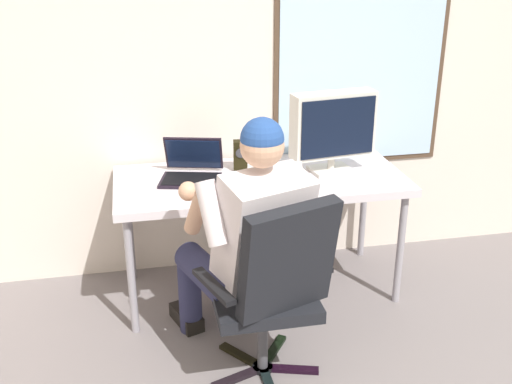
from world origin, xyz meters
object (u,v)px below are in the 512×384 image
Objects in this scene: desk at (260,186)px; person_seated at (248,237)px; office_chair at (275,283)px; crt_monitor at (333,126)px; laptop at (192,168)px; desk_speaker at (240,155)px; wine_glass at (263,173)px.

person_seated is (-0.18, -0.58, -0.01)m from desk.
crt_monitor is (0.52, 0.83, 0.44)m from office_chair.
person_seated is 0.69m from laptop.
laptop reaches higher than desk_speaker.
crt_monitor is 3.57× the size of wine_glass.
laptop is at bearing -166.94° from desk_speaker.
laptop is (-0.26, 0.89, 0.23)m from office_chair.
desk is at bearing 82.49° from office_chair.
desk is 4.13× the size of laptop.
crt_monitor reaches higher than laptop.
person_seated reaches higher than desk_speaker.
wine_glass is (0.35, -0.25, 0.04)m from laptop.
laptop is at bearing 106.18° from office_chair.
person_seated is 0.74m from desk_speaker.
person_seated reaches higher than wine_glass.
wine_glass is at bearing 68.12° from person_seated.
desk_speaker is (-0.09, 0.14, 0.14)m from desk.
office_chair is 1.08m from crt_monitor.
crt_monitor is 0.81m from laptop.
wine_glass is at bearing -78.22° from desk_speaker.
desk is at bearing 72.46° from person_seated.
office_chair is at bearing -97.51° from desk.
office_chair is 2.47× the size of laptop.
desk_speaker is at bearing 88.68° from office_chair.
desk_speaker is (0.28, 0.07, 0.03)m from laptop.
desk is 0.84m from office_chair.
crt_monitor is at bearing 44.90° from person_seated.
desk_speaker reaches higher than wine_glass.
desk is at bearing -10.88° from laptop.
wine_glass is (-0.02, -0.18, 0.14)m from desk.
office_chair is 7.00× the size of wine_glass.
office_chair is 0.71m from wine_glass.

